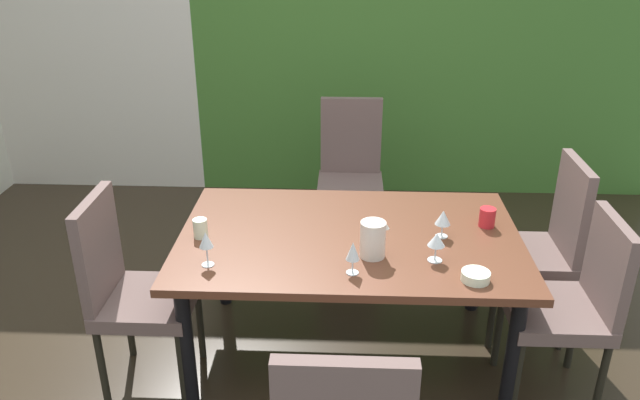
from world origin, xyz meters
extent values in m
cube|color=#31261A|center=(0.00, 0.00, -0.01)|extent=(5.59, 5.23, 0.02)
cube|color=silver|center=(-1.90, 2.57, 1.27)|extent=(1.80, 0.10, 2.53)
cube|color=#42742D|center=(0.90, 2.57, 1.27)|extent=(3.79, 0.10, 2.53)
cube|color=brown|center=(0.25, 0.32, 0.69)|extent=(1.69, 1.08, 0.04)
cylinder|color=black|center=(-0.49, 0.77, 0.34)|extent=(0.07, 0.07, 0.67)
cylinder|color=black|center=(1.00, 0.77, 0.34)|extent=(0.07, 0.07, 0.67)
cylinder|color=black|center=(-0.49, -0.12, 0.34)|extent=(0.07, 0.07, 0.67)
cylinder|color=black|center=(1.00, -0.12, 0.34)|extent=(0.07, 0.07, 0.67)
cube|color=brown|center=(1.22, 0.06, 0.47)|extent=(0.44, 0.44, 0.07)
cube|color=brown|center=(1.42, 0.06, 0.71)|extent=(0.05, 0.42, 0.48)
cylinder|color=black|center=(1.03, -0.13, 0.22)|extent=(0.04, 0.04, 0.43)
cylinder|color=black|center=(1.03, 0.25, 0.22)|extent=(0.04, 0.04, 0.43)
cylinder|color=black|center=(1.41, -0.13, 0.22)|extent=(0.04, 0.04, 0.43)
cylinder|color=black|center=(1.41, 0.25, 0.22)|extent=(0.04, 0.04, 0.43)
cube|color=brown|center=(0.26, 1.49, 0.47)|extent=(0.44, 0.44, 0.07)
cube|color=brown|center=(0.26, 1.69, 0.75)|extent=(0.42, 0.05, 0.57)
cylinder|color=black|center=(0.45, 1.30, 0.22)|extent=(0.04, 0.04, 0.43)
cylinder|color=black|center=(0.07, 1.30, 0.22)|extent=(0.04, 0.04, 0.43)
cylinder|color=black|center=(0.45, 1.68, 0.22)|extent=(0.04, 0.04, 0.43)
cylinder|color=black|center=(0.07, 1.68, 0.22)|extent=(0.04, 0.04, 0.43)
cube|color=brown|center=(1.22, 0.59, 0.47)|extent=(0.44, 0.44, 0.07)
cube|color=brown|center=(1.42, 0.59, 0.74)|extent=(0.05, 0.42, 0.55)
cylinder|color=black|center=(1.03, 0.40, 0.22)|extent=(0.04, 0.04, 0.43)
cylinder|color=black|center=(1.03, 0.78, 0.22)|extent=(0.04, 0.04, 0.43)
cylinder|color=black|center=(1.41, 0.40, 0.22)|extent=(0.04, 0.04, 0.43)
cylinder|color=black|center=(1.41, 0.78, 0.22)|extent=(0.04, 0.04, 0.43)
cube|color=brown|center=(-0.71, 0.06, 0.47)|extent=(0.44, 0.44, 0.07)
cube|color=brown|center=(-0.91, 0.06, 0.74)|extent=(0.05, 0.42, 0.54)
cylinder|color=black|center=(-0.52, 0.25, 0.22)|extent=(0.04, 0.04, 0.43)
cylinder|color=black|center=(-0.52, -0.13, 0.22)|extent=(0.04, 0.04, 0.43)
cylinder|color=black|center=(-0.90, 0.25, 0.22)|extent=(0.04, 0.04, 0.43)
cylinder|color=black|center=(-0.90, -0.13, 0.22)|extent=(0.04, 0.04, 0.43)
cylinder|color=silver|center=(-0.39, 0.00, 0.71)|extent=(0.06, 0.06, 0.00)
cylinder|color=silver|center=(-0.39, 0.00, 0.76)|extent=(0.01, 0.01, 0.09)
cone|color=silver|center=(-0.39, 0.00, 0.84)|extent=(0.06, 0.06, 0.07)
cylinder|color=silver|center=(0.27, -0.04, 0.71)|extent=(0.06, 0.06, 0.00)
cylinder|color=silver|center=(0.27, -0.04, 0.75)|extent=(0.01, 0.01, 0.07)
cone|color=silver|center=(0.27, -0.04, 0.82)|extent=(0.06, 0.06, 0.08)
cylinder|color=silver|center=(0.64, 0.09, 0.71)|extent=(0.07, 0.07, 0.00)
cylinder|color=silver|center=(0.64, 0.09, 0.75)|extent=(0.01, 0.01, 0.07)
cone|color=silver|center=(0.64, 0.09, 0.82)|extent=(0.08, 0.08, 0.06)
cylinder|color=silver|center=(0.70, 0.32, 0.71)|extent=(0.06, 0.06, 0.00)
cylinder|color=silver|center=(0.70, 0.32, 0.75)|extent=(0.01, 0.01, 0.06)
cone|color=silver|center=(0.70, 0.32, 0.82)|extent=(0.08, 0.08, 0.07)
cylinder|color=white|center=(0.80, -0.08, 0.73)|extent=(0.13, 0.13, 0.04)
cylinder|color=silver|center=(-0.48, 0.27, 0.76)|extent=(0.07, 0.07, 0.10)
cylinder|color=red|center=(0.95, 0.45, 0.76)|extent=(0.08, 0.08, 0.10)
cylinder|color=silver|center=(0.36, 0.12, 0.80)|extent=(0.12, 0.12, 0.17)
cone|color=silver|center=(0.41, 0.12, 0.87)|extent=(0.04, 0.04, 0.03)
camera|label=1|loc=(0.23, -2.42, 2.15)|focal=35.00mm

